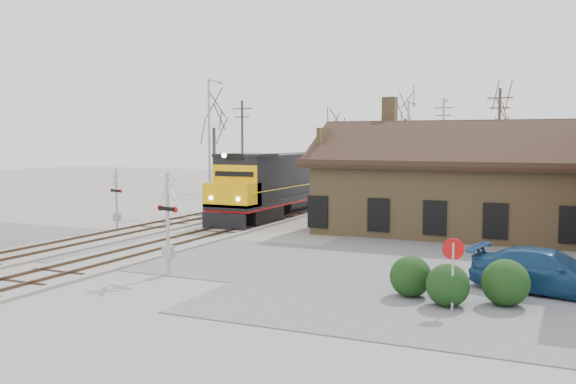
# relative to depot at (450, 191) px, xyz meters

# --- Properties ---
(ground) EXTENTS (140.00, 140.00, 0.00)m
(ground) POSITION_rel_depot_xyz_m (-11.99, -12.00, -2.41)
(ground) COLOR #A09B90
(ground) RESTS_ON ground
(road) EXTENTS (60.00, 9.00, 0.03)m
(road) POSITION_rel_depot_xyz_m (-11.99, -12.00, -2.39)
(road) COLOR #5B5B60
(road) RESTS_ON ground
(parking_lot) EXTENTS (22.00, 26.00, 0.03)m
(parking_lot) POSITION_rel_depot_xyz_m (6.01, -8.00, -2.39)
(parking_lot) COLOR #5B5B60
(parking_lot) RESTS_ON ground
(track_main) EXTENTS (3.40, 90.00, 0.24)m
(track_main) POSITION_rel_depot_xyz_m (-11.99, 3.00, -2.34)
(track_main) COLOR #A09B90
(track_main) RESTS_ON ground
(track_siding) EXTENTS (3.40, 90.00, 0.24)m
(track_siding) POSITION_rel_depot_xyz_m (-16.49, 3.00, -2.34)
(track_siding) COLOR #A09B90
(track_siding) RESTS_ON ground
(depot) EXTENTS (15.20, 9.31, 7.90)m
(depot) POSITION_rel_depot_xyz_m (0.00, 0.00, 0.00)
(depot) COLOR olive
(depot) RESTS_ON ground
(locomotive_lead) EXTENTS (3.03, 20.26, 4.50)m
(locomotive_lead) POSITION_rel_depot_xyz_m (-11.99, 4.51, -0.04)
(locomotive_lead) COLOR black
(locomotive_lead) RESTS_ON ground
(locomotive_trailing) EXTENTS (3.03, 20.26, 4.26)m
(locomotive_trailing) POSITION_rel_depot_xyz_m (-11.99, 25.05, -0.04)
(locomotive_trailing) COLOR black
(locomotive_trailing) RESTS_ON ground
(crossbuck_near) EXTENTS (1.14, 0.39, 4.06)m
(crossbuck_near) POSITION_rel_depot_xyz_m (-7.96, -16.23, -0.50)
(crossbuck_near) COLOR #A5A8AD
(crossbuck_near) RESTS_ON ground
(crossbuck_far) EXTENTS (1.02, 0.37, 3.63)m
(crossbuck_far) POSITION_rel_depot_xyz_m (-17.71, -7.48, -0.68)
(crossbuck_far) COLOR #A5A8AD
(crossbuck_far) RESTS_ON ground
(do_not_enter_sign) EXTENTS (0.69, 0.16, 2.31)m
(do_not_enter_sign) POSITION_rel_depot_xyz_m (3.25, -16.98, -0.80)
(do_not_enter_sign) COLOR #A5A8AD
(do_not_enter_sign) RESTS_ON ground
(parked_car) EXTENTS (5.64, 3.11, 1.55)m
(parked_car) POSITION_rel_depot_xyz_m (5.89, -13.33, -1.63)
(parked_car) COLOR navy
(parked_car) RESTS_ON ground
(hedge_a) EXTENTS (1.42, 1.42, 1.42)m
(hedge_a) POSITION_rel_depot_xyz_m (1.63, -15.75, -1.70)
(hedge_a) COLOR black
(hedge_a) RESTS_ON ground
(hedge_b) EXTENTS (1.40, 1.40, 1.40)m
(hedge_b) POSITION_rel_depot_xyz_m (3.02, -16.52, -1.71)
(hedge_b) COLOR black
(hedge_b) RESTS_ON ground
(hedge_c) EXTENTS (1.53, 1.53, 1.53)m
(hedge_c) POSITION_rel_depot_xyz_m (4.70, -15.67, -1.64)
(hedge_c) COLOR black
(hedge_c) RESTS_ON ground
(streetlight_a) EXTENTS (0.25, 2.04, 9.79)m
(streetlight_a) POSITION_rel_depot_xyz_m (-18.54, 4.29, 3.03)
(streetlight_a) COLOR #A5A8AD
(streetlight_a) RESTS_ON ground
(streetlight_b) EXTENTS (0.25, 2.04, 8.23)m
(streetlight_b) POSITION_rel_depot_xyz_m (-5.23, 11.30, 2.24)
(streetlight_b) COLOR #A5A8AD
(streetlight_b) RESTS_ON ground
(streetlight_c) EXTENTS (0.25, 2.04, 9.22)m
(streetlight_c) POSITION_rel_depot_xyz_m (-5.31, 25.18, 2.74)
(streetlight_c) COLOR #A5A8AD
(streetlight_c) RESTS_ON ground
(utility_pole_a) EXTENTS (2.00, 0.24, 9.02)m
(utility_pole_a) POSITION_rel_depot_xyz_m (-23.26, 17.95, 2.32)
(utility_pole_a) COLOR #382D23
(utility_pole_a) RESTS_ON ground
(utility_pole_b) EXTENTS (2.00, 0.24, 9.39)m
(utility_pole_b) POSITION_rel_depot_xyz_m (-6.66, 32.10, 2.51)
(utility_pole_b) COLOR #382D23
(utility_pole_b) RESTS_ON ground
(utility_pole_c) EXTENTS (2.00, 0.24, 9.43)m
(utility_pole_c) POSITION_rel_depot_xyz_m (0.66, 17.53, 2.53)
(utility_pole_c) COLOR #382D23
(utility_pole_c) RESTS_ON ground
(tree_a) EXTENTS (4.29, 4.29, 10.50)m
(tree_a) POSITION_rel_depot_xyz_m (-26.41, 17.89, 5.07)
(tree_a) COLOR #382D23
(tree_a) RESTS_ON ground
(tree_b) EXTENTS (3.44, 3.44, 8.43)m
(tree_b) POSITION_rel_depot_xyz_m (-15.57, 23.42, 3.58)
(tree_b) COLOR #382D23
(tree_b) RESTS_ON ground
(tree_c) EXTENTS (5.03, 5.03, 12.32)m
(tree_c) POSITION_rel_depot_xyz_m (-11.45, 34.77, 6.37)
(tree_c) COLOR #382D23
(tree_c) RESTS_ON ground
(tree_d) EXTENTS (4.65, 4.65, 11.39)m
(tree_d) POSITION_rel_depot_xyz_m (-0.34, 28.08, 5.71)
(tree_d) COLOR #382D23
(tree_d) RESTS_ON ground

